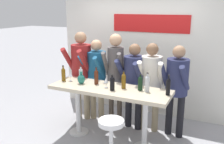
% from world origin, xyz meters
% --- Properties ---
extents(ground_plane, '(40.00, 40.00, 0.00)m').
position_xyz_m(ground_plane, '(0.00, 0.00, 0.00)').
color(ground_plane, '#9E9EA3').
extents(back_wall, '(3.66, 0.12, 2.88)m').
position_xyz_m(back_wall, '(0.00, 1.50, 1.44)').
color(back_wall, silver).
rests_on(back_wall, ground_plane).
extents(tasting_table, '(2.06, 0.68, 0.97)m').
position_xyz_m(tasting_table, '(0.00, 0.00, 0.82)').
color(tasting_table, beige).
rests_on(tasting_table, ground_plane).
extents(bar_stool, '(0.39, 0.39, 0.75)m').
position_xyz_m(bar_stool, '(0.36, -0.69, 0.50)').
color(bar_stool, silver).
rests_on(bar_stool, ground_plane).
extents(person_far_left, '(0.49, 0.59, 1.82)m').
position_xyz_m(person_far_left, '(-0.92, 0.59, 1.12)').
color(person_far_left, gray).
rests_on(person_far_left, ground_plane).
extents(person_left, '(0.47, 0.57, 1.67)m').
position_xyz_m(person_left, '(-0.60, 0.64, 1.03)').
color(person_left, gray).
rests_on(person_left, ground_plane).
extents(person_center_left, '(0.43, 0.57, 1.81)m').
position_xyz_m(person_center_left, '(-0.18, 0.65, 1.14)').
color(person_center_left, '#473D33').
rests_on(person_center_left, ground_plane).
extents(person_center, '(0.52, 0.60, 1.65)m').
position_xyz_m(person_center, '(0.21, 0.61, 1.01)').
color(person_center, black).
rests_on(person_center, ground_plane).
extents(person_center_right, '(0.50, 0.59, 1.68)m').
position_xyz_m(person_center_right, '(0.53, 0.63, 1.04)').
color(person_center_right, gray).
rests_on(person_center_right, ground_plane).
extents(person_right, '(0.52, 0.61, 1.66)m').
position_xyz_m(person_right, '(0.99, 0.64, 1.02)').
color(person_right, black).
rests_on(person_right, ground_plane).
extents(wine_bottle_0, '(0.07, 0.07, 0.31)m').
position_xyz_m(wine_bottle_0, '(-0.30, 0.09, 1.11)').
color(wine_bottle_0, '#4C1E0F').
rests_on(wine_bottle_0, tasting_table).
extents(wine_bottle_1, '(0.08, 0.08, 0.32)m').
position_xyz_m(wine_bottle_1, '(0.63, 0.07, 1.12)').
color(wine_bottle_1, '#B7BCC1').
rests_on(wine_bottle_1, tasting_table).
extents(wine_bottle_2, '(0.07, 0.07, 0.29)m').
position_xyz_m(wine_bottle_2, '(-0.93, 0.00, 1.11)').
color(wine_bottle_2, brown).
rests_on(wine_bottle_2, tasting_table).
extents(wine_bottle_3, '(0.07, 0.07, 0.33)m').
position_xyz_m(wine_bottle_3, '(0.97, 0.07, 1.12)').
color(wine_bottle_3, black).
rests_on(wine_bottle_3, tasting_table).
extents(wine_bottle_4, '(0.08, 0.08, 0.27)m').
position_xyz_m(wine_bottle_4, '(0.10, -0.10, 1.10)').
color(wine_bottle_4, black).
rests_on(wine_bottle_4, tasting_table).
extents(wine_bottle_5, '(0.08, 0.08, 0.27)m').
position_xyz_m(wine_bottle_5, '(0.51, 0.10, 1.10)').
color(wine_bottle_5, black).
rests_on(wine_bottle_5, tasting_table).
extents(wine_bottle_6, '(0.07, 0.07, 0.29)m').
position_xyz_m(wine_bottle_6, '(-0.64, 0.13, 1.10)').
color(wine_bottle_6, '#B7BCC1').
rests_on(wine_bottle_6, tasting_table).
extents(wine_bottle_7, '(0.07, 0.07, 0.30)m').
position_xyz_m(wine_bottle_7, '(0.23, 0.07, 1.11)').
color(wine_bottle_7, brown).
rests_on(wine_bottle_7, tasting_table).
extents(wine_glass_0, '(0.07, 0.07, 0.18)m').
position_xyz_m(wine_glass_0, '(-0.81, 0.05, 1.10)').
color(wine_glass_0, silver).
rests_on(wine_glass_0, tasting_table).
extents(wine_glass_1, '(0.07, 0.07, 0.18)m').
position_xyz_m(wine_glass_1, '(-0.05, -0.02, 1.10)').
color(wine_glass_1, silver).
rests_on(wine_glass_1, tasting_table).
extents(decorative_vase, '(0.13, 0.13, 0.22)m').
position_xyz_m(decorative_vase, '(-0.54, -0.01, 1.06)').
color(decorative_vase, '#1E665B').
rests_on(decorative_vase, tasting_table).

